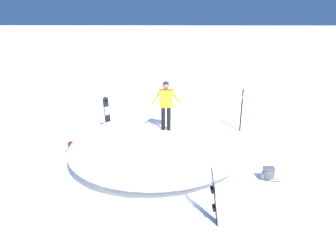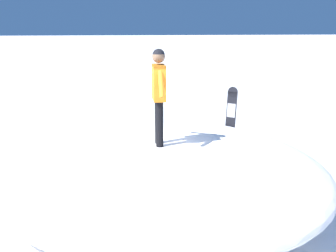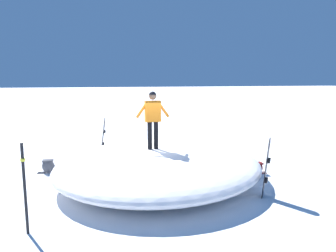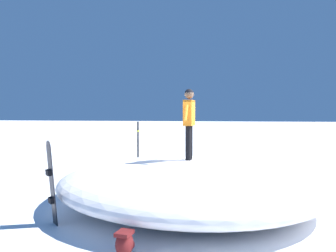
{
  "view_description": "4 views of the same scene",
  "coord_description": "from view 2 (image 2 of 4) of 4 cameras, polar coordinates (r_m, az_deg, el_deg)",
  "views": [
    {
      "loc": [
        10.2,
        0.08,
        5.08
      ],
      "look_at": [
        -0.16,
        -0.11,
        1.22
      ],
      "focal_mm": 32.73,
      "sensor_mm": 36.0,
      "label": 1
    },
    {
      "loc": [
        0.44,
        6.55,
        3.24
      ],
      "look_at": [
        -0.46,
        -0.45,
        1.32
      ],
      "focal_mm": 39.71,
      "sensor_mm": 36.0,
      "label": 2
    },
    {
      "loc": [
        -9.47,
        1.9,
        3.2
      ],
      "look_at": [
        0.07,
        -0.77,
        1.69
      ],
      "focal_mm": 32.83,
      "sensor_mm": 36.0,
      "label": 3
    },
    {
      "loc": [
        1.47,
        -8.49,
        2.15
      ],
      "look_at": [
        -0.69,
        -0.63,
        1.9
      ],
      "focal_mm": 35.63,
      "sensor_mm": 36.0,
      "label": 4
    }
  ],
  "objects": [
    {
      "name": "ground",
      "position": [
        7.32,
        -3.15,
        -11.1
      ],
      "size": [
        240.0,
        240.0,
        0.0
      ],
      "primitive_type": "plane",
      "color": "white"
    },
    {
      "name": "backpack_far",
      "position": [
        10.83,
        -1.98,
        -1.09
      ],
      "size": [
        0.28,
        0.51,
        0.4
      ],
      "color": "maroon",
      "rests_on": "ground"
    },
    {
      "name": "snowboard_primary_upright",
      "position": [
        10.1,
        9.65,
        1.39
      ],
      "size": [
        0.31,
        0.29,
        1.68
      ],
      "color": "black",
      "rests_on": "ground"
    },
    {
      "name": "snowboarder_standing",
      "position": [
        6.86,
        -1.42,
        5.87
      ],
      "size": [
        0.24,
        1.07,
        1.81
      ],
      "color": "black",
      "rests_on": "snow_mound"
    },
    {
      "name": "snow_mound",
      "position": [
        7.5,
        -1.7,
        -6.13
      ],
      "size": [
        9.2,
        9.23,
        1.03
      ],
      "primitive_type": "ellipsoid",
      "rotation": [
        0.0,
        0.0,
        2.32
      ],
      "color": "white",
      "rests_on": "ground"
    }
  ]
}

